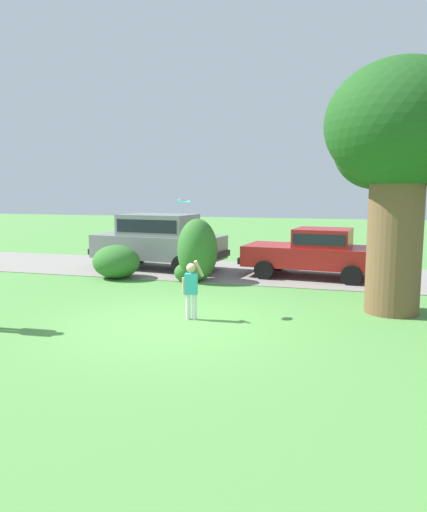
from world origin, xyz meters
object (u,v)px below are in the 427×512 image
(child_thrower, at_px, (191,286))
(frisbee, at_px, (184,201))
(oak_tree_large, at_px, (402,141))
(parked_sedan, at_px, (316,251))
(parked_suv, at_px, (158,239))

(child_thrower, bearing_deg, frisbee, 124.73)
(oak_tree_large, height_order, child_thrower, oak_tree_large)
(oak_tree_large, distance_m, parked_sedan, 5.28)
(parked_sedan, bearing_deg, frisbee, -114.44)
(oak_tree_large, distance_m, parked_suv, 8.89)
(parked_suv, relative_size, child_thrower, 3.79)
(child_thrower, distance_m, frisbee, 1.87)
(oak_tree_large, distance_m, child_thrower, 5.54)
(parked_sedan, xyz_separation_m, parked_suv, (-5.39, 0.14, 0.23))
(oak_tree_large, xyz_separation_m, parked_sedan, (-2.06, 3.88, -2.93))
(parked_sedan, bearing_deg, child_thrower, -110.03)
(oak_tree_large, relative_size, frisbee, 19.46)
(parked_sedan, relative_size, frisbee, 16.04)
(oak_tree_large, xyz_separation_m, parked_suv, (-7.46, 4.02, -2.70))
(frisbee, bearing_deg, oak_tree_large, 18.29)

